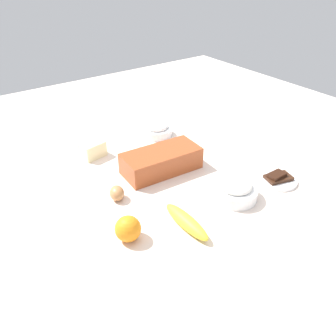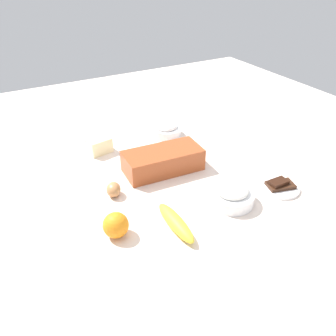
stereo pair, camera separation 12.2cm
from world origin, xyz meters
name	(u,v)px [view 1 (the left image)]	position (x,y,z in m)	size (l,w,h in m)	color
ground_plane	(168,180)	(0.00, 0.00, -0.01)	(2.40, 2.40, 0.02)	beige
loaf_pan	(161,160)	(-0.01, -0.05, 0.04)	(0.29, 0.15, 0.08)	#9E4723
flour_bowl	(235,190)	(-0.11, 0.22, 0.03)	(0.14, 0.14, 0.07)	white
sugar_bowl	(157,130)	(-0.16, -0.30, 0.03)	(0.13, 0.13, 0.06)	white
banana	(186,221)	(0.11, 0.24, 0.02)	(0.19, 0.04, 0.04)	yellow
orange_fruit	(128,229)	(0.27, 0.19, 0.04)	(0.07, 0.07, 0.07)	orange
butter_block	(93,150)	(0.15, -0.29, 0.03)	(0.09, 0.06, 0.06)	#F4EDB2
egg_near_butter	(117,193)	(0.21, 0.01, 0.02)	(0.05, 0.05, 0.06)	#B47A4A
chocolate_plate	(278,179)	(-0.30, 0.24, 0.01)	(0.13, 0.13, 0.03)	white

